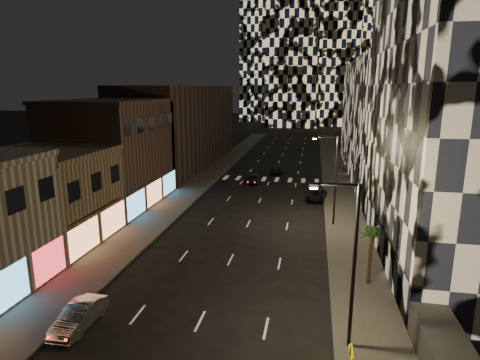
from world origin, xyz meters
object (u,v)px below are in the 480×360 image
at_px(car_dark_oncoming, 277,169).
at_px(ped_sign, 350,360).
at_px(streetlight_far, 333,174).
at_px(car_silver_parked, 79,316).
at_px(streetlight_near, 350,255).
at_px(car_dark_midlane, 253,179).
at_px(palm_tree, 372,237).
at_px(car_dark_rightlane, 317,195).

distance_m(car_dark_oncoming, ped_sign, 49.11).
height_order(streetlight_far, ped_sign, streetlight_far).
bearing_deg(car_dark_oncoming, car_silver_parked, 76.90).
relative_size(streetlight_near, streetlight_far, 1.00).
relative_size(car_dark_midlane, palm_tree, 0.93).
bearing_deg(car_silver_parked, ped_sign, -10.59).
height_order(car_silver_parked, palm_tree, palm_tree).
bearing_deg(car_dark_rightlane, streetlight_far, -73.70).
distance_m(car_dark_oncoming, palm_tree, 38.67).
distance_m(car_dark_midlane, car_dark_oncoming, 8.30).
height_order(car_dark_oncoming, ped_sign, ped_sign).
height_order(streetlight_far, car_dark_rightlane, streetlight_far).
relative_size(ped_sign, palm_tree, 0.63).
relative_size(streetlight_far, ped_sign, 3.40).
xyz_separation_m(car_dark_midlane, ped_sign, (10.49, -40.62, 1.28)).
distance_m(car_silver_parked, car_dark_midlane, 38.11).
relative_size(streetlight_near, ped_sign, 3.40).
xyz_separation_m(streetlight_far, palm_tree, (2.19, -12.40, -1.73)).
xyz_separation_m(streetlight_near, palm_tree, (2.19, 7.60, -1.73)).
height_order(car_dark_midlane, car_dark_oncoming, car_dark_midlane).
bearing_deg(palm_tree, ped_sign, -101.27).
height_order(car_silver_parked, car_dark_oncoming, car_silver_parked).
bearing_deg(car_silver_parked, streetlight_far, 53.94).
bearing_deg(streetlight_near, palm_tree, 73.95).
bearing_deg(car_dark_oncoming, streetlight_near, 95.88).
distance_m(car_dark_rightlane, palm_tree, 22.33).
bearing_deg(car_dark_rightlane, streetlight_near, -79.51).
bearing_deg(streetlight_far, ped_sign, -90.14).
distance_m(streetlight_near, streetlight_far, 20.00).
relative_size(streetlight_near, palm_tree, 2.14).
relative_size(streetlight_far, car_dark_midlane, 2.31).
distance_m(car_silver_parked, car_dark_oncoming, 46.26).
bearing_deg(car_dark_oncoming, streetlight_far, 103.51).
relative_size(streetlight_far, car_dark_oncoming, 2.04).
height_order(car_dark_rightlane, palm_tree, palm_tree).
relative_size(streetlight_far, palm_tree, 2.14).
distance_m(streetlight_near, car_dark_midlane, 38.73).
height_order(car_dark_oncoming, car_dark_rightlane, car_dark_rightlane).
bearing_deg(car_silver_parked, streetlight_near, 3.16).
bearing_deg(streetlight_near, car_dark_oncoming, 99.94).
bearing_deg(car_dark_oncoming, car_dark_rightlane, 108.63).
distance_m(car_dark_midlane, ped_sign, 41.97).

